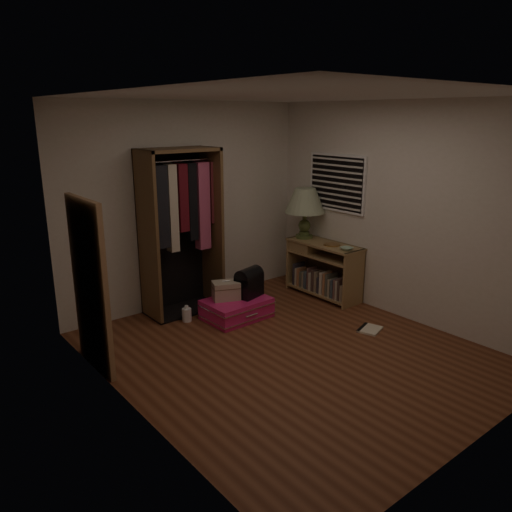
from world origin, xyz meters
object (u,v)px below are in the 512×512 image
Objects in this scene: table_lamp at (305,202)px; white_jug at (187,315)px; console_bookshelf at (322,268)px; pink_suitcase at (237,308)px; open_wardrobe at (182,217)px; floor_mirror at (90,286)px; black_bag at (249,282)px; train_case at (226,290)px.

white_jug is (-1.95, 0.01, -1.18)m from table_lamp.
pink_suitcase is (-1.41, 0.08, -0.27)m from console_bookshelf.
open_wardrobe is 2.53× the size of pink_suitcase.
floor_mirror is at bearing -162.43° from white_jug.
floor_mirror reaches higher than table_lamp.
console_bookshelf is 2.92× the size of black_bag.
table_lamp is at bearing 7.04° from floor_mirror.
floor_mirror is at bearing -150.65° from train_case.
table_lamp reaches higher than train_case.
floor_mirror is 8.50× the size of white_jug.
open_wardrobe reaches higher than train_case.
console_bookshelf is 1.38× the size of pink_suitcase.
floor_mirror is 2.09× the size of pink_suitcase.
floor_mirror reaches higher than black_bag.
console_bookshelf is 0.66× the size of floor_mirror.
train_case is 1.02× the size of black_bag.
table_lamp is at bearing -1.14° from black_bag.
black_bag is (2.01, 0.10, -0.42)m from floor_mirror.
black_bag is 0.55× the size of table_lamp.
pink_suitcase is 4.06× the size of white_jug.
table_lamp reaches higher than black_bag.
console_bookshelf is 5.60× the size of white_jug.
table_lamp reaches higher than pink_suitcase.
floor_mirror is (-3.24, -0.04, 0.46)m from console_bookshelf.
black_bag is at bearing -22.82° from white_jug.
console_bookshelf is at bearing -4.59° from pink_suitcase.
table_lamp is (1.42, 0.29, 1.14)m from pink_suitcase.
train_case is (0.25, -0.57, -0.86)m from open_wardrobe.
pink_suitcase is 0.36m from black_bag.
pink_suitcase is 1.15× the size of table_lamp.
train_case is (-1.51, 0.16, -0.04)m from console_bookshelf.
train_case is at bearing 173.84° from console_bookshelf.
floor_mirror is 2.42× the size of table_lamp.
black_bag is 1.92× the size of white_jug.
open_wardrobe is 5.24× the size of train_case.
train_case is 0.31m from black_bag.
open_wardrobe reaches higher than pink_suitcase.
open_wardrobe is at bearing 136.18° from train_case.
white_jug is at bearing 179.78° from table_lamp.
train_case is 0.56m from white_jug.
pink_suitcase is at bearing 162.05° from black_bag.
console_bookshelf is 2.01m from white_jug.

